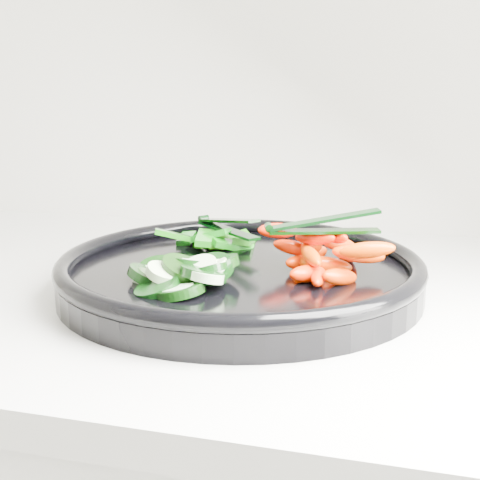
# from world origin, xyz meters

# --- Properties ---
(veggie_tray) EXTENTS (0.38, 0.38, 0.04)m
(veggie_tray) POSITION_xyz_m (-0.45, 1.68, 0.95)
(veggie_tray) COLOR black
(veggie_tray) RESTS_ON counter
(cucumber_pile) EXTENTS (0.12, 0.12, 0.04)m
(cucumber_pile) POSITION_xyz_m (-0.49, 1.62, 0.96)
(cucumber_pile) COLOR black
(cucumber_pile) RESTS_ON veggie_tray
(carrot_pile) EXTENTS (0.15, 0.14, 0.05)m
(carrot_pile) POSITION_xyz_m (-0.36, 1.68, 0.97)
(carrot_pile) COLOR #F31800
(carrot_pile) RESTS_ON veggie_tray
(pepper_pile) EXTENTS (0.12, 0.10, 0.04)m
(pepper_pile) POSITION_xyz_m (-0.50, 1.76, 0.96)
(pepper_pile) COLOR #206B0A
(pepper_pile) RESTS_ON veggie_tray
(tong_carrot) EXTENTS (0.11, 0.05, 0.02)m
(tong_carrot) POSITION_xyz_m (-0.36, 1.68, 1.00)
(tong_carrot) COLOR black
(tong_carrot) RESTS_ON carrot_pile
(tong_pepper) EXTENTS (0.10, 0.09, 0.02)m
(tong_pepper) POSITION_xyz_m (-0.49, 1.77, 0.98)
(tong_pepper) COLOR black
(tong_pepper) RESTS_ON pepper_pile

